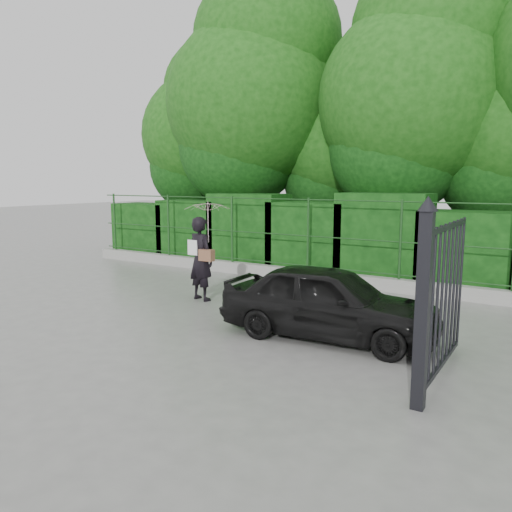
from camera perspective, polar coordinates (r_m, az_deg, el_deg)
The scene contains 8 objects.
ground at distance 9.18m, azimuth -9.14°, elevation -7.39°, with size 80.00×80.00×0.00m, color gray.
kerb at distance 12.78m, azimuth 4.28°, elevation -2.07°, with size 14.00×0.25×0.30m, color #9E9E99.
fence at distance 12.52m, azimuth 5.23°, elevation 2.56°, with size 14.13×0.06×1.80m.
hedge at distance 13.52m, azimuth 6.46°, elevation 2.06°, with size 14.20×1.20×2.21m.
trees at distance 15.24m, azimuth 14.43°, elevation 16.30°, with size 17.10×6.15×8.08m.
gate at distance 6.15m, azimuth 19.59°, elevation -4.37°, with size 0.22×2.33×2.36m.
woman at distance 10.46m, azimuth -5.87°, elevation 2.25°, with size 0.98×0.96×2.10m.
car at distance 8.11m, azimuth 8.30°, elevation -5.16°, with size 1.41×3.50×1.19m, color black.
Camera 1 is at (5.87, -6.60, 2.52)m, focal length 35.00 mm.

